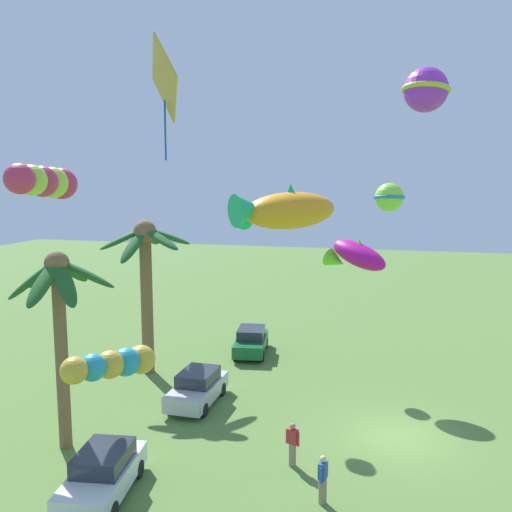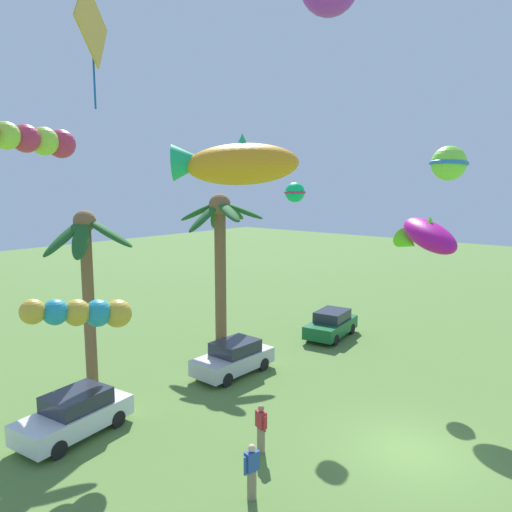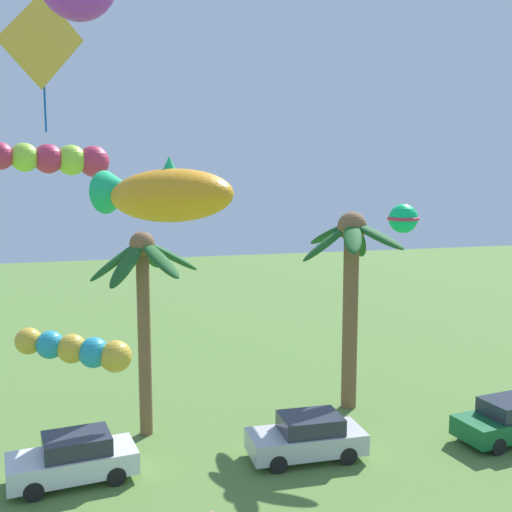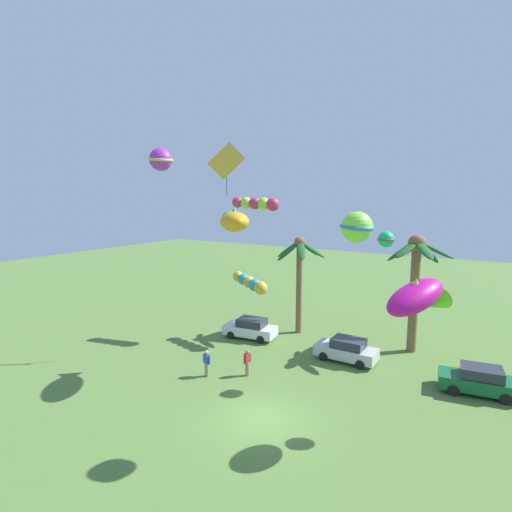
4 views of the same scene
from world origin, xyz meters
The scene contains 15 objects.
ground_plane centered at (0.00, 0.00, 0.00)m, with size 120.00×120.00×0.00m, color #567A38.
palm_tree_0 centered at (4.41, 12.78, 5.90)m, with size 4.43×4.59×8.07m.
palm_tree_1 centered at (-3.92, 12.27, 5.63)m, with size 4.01×3.89×7.54m.
parked_car_0 centered at (8.68, 8.29, 0.75)m, with size 4.10×2.24×1.51m.
parked_car_1 centered at (-6.46, 9.20, 0.75)m, with size 4.09×2.21×1.51m.
parked_car_2 centered at (1.14, 8.81, 0.75)m, with size 3.93×1.79×1.51m.
spectator_0 centered at (-5.16, 2.30, 0.81)m, with size 0.54×0.28×1.59m.
spectator_1 centered at (-3.15, 3.63, 0.81)m, with size 0.35×0.52×1.59m.
kite_fish_0 centered at (-4.15, 3.78, 9.15)m, with size 3.43×3.55×1.51m.
kite_tube_1 centered at (-6.71, 10.58, 10.03)m, with size 3.66×1.50×1.06m.
kite_fish_2 centered at (6.34, 2.22, 6.35)m, with size 2.90×3.76×2.04m.
kite_tube_3 centered at (-6.20, 8.81, 4.35)m, with size 3.40×1.76×1.31m.
kite_ball_4 centered at (4.09, 0.65, 9.33)m, with size 1.47×1.47×1.28m.
kite_ball_6 centered at (3.67, 7.31, 8.20)m, with size 1.41×1.41×0.90m.
kite_diamond_7 centered at (-6.70, 6.67, 12.82)m, with size 1.99×1.60×3.48m.
Camera 2 is at (-14.52, -5.78, 8.56)m, focal length 34.40 mm.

